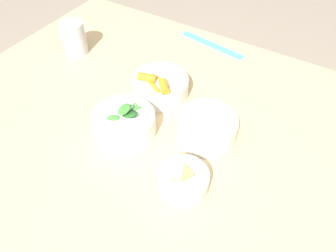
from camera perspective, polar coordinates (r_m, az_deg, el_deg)
ground_plane at (r=1.50m, az=-2.16°, el=-19.95°), size 10.00×10.00×0.00m
dining_table at (r=0.95m, az=-3.22°, el=-4.55°), size 1.26×1.06×0.73m
bowl_carrots at (r=0.96m, az=-1.38°, el=7.12°), size 0.16×0.16×0.08m
bowl_greens at (r=0.85m, az=-7.57°, el=0.61°), size 0.17×0.16×0.09m
bowl_beans_hotdog at (r=0.84m, az=6.83°, el=-0.30°), size 0.15×0.15×0.07m
bowl_cookies at (r=0.75m, az=2.72°, el=-9.23°), size 0.12×0.12×0.05m
ruler at (r=1.20m, az=7.67°, el=13.83°), size 0.25×0.07×0.00m
cup at (r=1.17m, az=-16.05°, el=14.52°), size 0.08×0.08×0.11m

